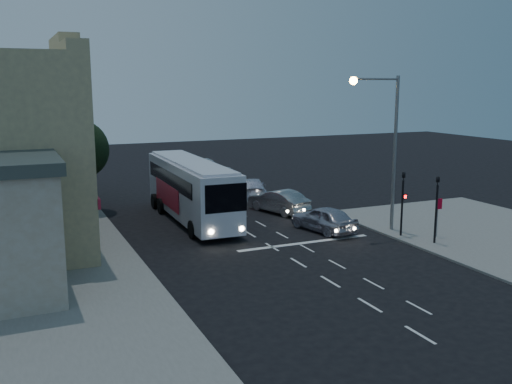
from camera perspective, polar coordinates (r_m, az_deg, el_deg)
name	(u,v)px	position (r m, az deg, el deg)	size (l,w,h in m)	color
ground	(289,257)	(29.13, 3.32, -6.52)	(120.00, 120.00, 0.00)	black
sidewalk_far	(8,245)	(33.80, -23.55, -4.88)	(12.00, 50.00, 0.12)	slate
road_markings	(282,238)	(32.51, 2.67, -4.67)	(8.00, 30.55, 0.01)	silver
tour_bus	(191,188)	(36.75, -6.51, 0.40)	(3.01, 12.65, 3.86)	silver
car_suv	(324,219)	(34.14, 6.80, -2.66)	(1.82, 4.52, 1.54)	#B1B0BD
car_sedan_a	(278,201)	(38.88, 2.25, -0.93)	(1.67, 4.78, 1.57)	#A3A3A3
car_sedan_b	(251,188)	(44.19, -0.46, 0.42)	(2.06, 5.06, 1.47)	silver
car_sedan_c	(222,176)	(49.85, -3.44, 1.65)	(2.62, 5.69, 1.58)	#A4A4A5
car_extra	(199,167)	(54.77, -5.75, 2.46)	(1.74, 5.00, 1.65)	#BABABA
traffic_signal_main	(403,196)	(33.23, 14.47, -0.39)	(0.25, 0.35, 4.10)	black
traffic_signal_side	(437,201)	(32.19, 17.63, -0.90)	(0.18, 0.15, 4.10)	black
regulatory_sign	(438,211)	(33.71, 17.74, -1.83)	(0.45, 0.12, 2.20)	slate
streetlight	(386,135)	(33.74, 12.89, 5.53)	(3.32, 0.44, 9.00)	slate
street_tree	(79,147)	(40.20, -17.31, 4.34)	(4.00, 4.00, 6.20)	black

